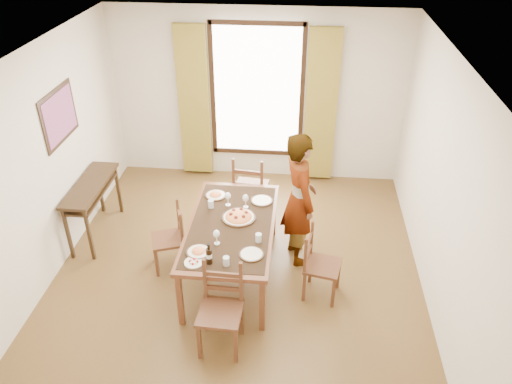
# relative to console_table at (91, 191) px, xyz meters

# --- Properties ---
(ground) EXTENTS (5.00, 5.00, 0.00)m
(ground) POSITION_rel_console_table_xyz_m (2.03, -0.60, -0.68)
(ground) COLOR #463015
(ground) RESTS_ON ground
(room_shell) EXTENTS (4.60, 5.10, 2.74)m
(room_shell) POSITION_rel_console_table_xyz_m (2.03, -0.47, 0.86)
(room_shell) COLOR beige
(room_shell) RESTS_ON ground
(console_table) EXTENTS (0.38, 1.20, 0.80)m
(console_table) POSITION_rel_console_table_xyz_m (0.00, 0.00, 0.00)
(console_table) COLOR #342111
(console_table) RESTS_ON ground
(dining_table) EXTENTS (1.01, 1.87, 0.76)m
(dining_table) POSITION_rel_console_table_xyz_m (1.97, -0.65, 0.01)
(dining_table) COLOR brown
(dining_table) RESTS_ON ground
(chair_west) EXTENTS (0.49, 0.49, 0.87)m
(chair_west) POSITION_rel_console_table_xyz_m (1.19, -0.57, -0.28)
(chair_west) COLOR brown
(chair_west) RESTS_ON ground
(chair_north) EXTENTS (0.50, 0.50, 1.03)m
(chair_north) POSITION_rel_console_table_xyz_m (2.06, 0.59, -0.20)
(chair_north) COLOR brown
(chair_north) RESTS_ON ground
(chair_south) EXTENTS (0.45, 0.45, 0.98)m
(chair_south) POSITION_rel_console_table_xyz_m (2.01, -1.76, -0.23)
(chair_south) COLOR brown
(chair_south) RESTS_ON ground
(chair_east) EXTENTS (0.47, 0.47, 0.89)m
(chair_east) POSITION_rel_console_table_xyz_m (3.02, -0.91, -0.27)
(chair_east) COLOR brown
(chair_east) RESTS_ON ground
(man) EXTENTS (0.90, 0.82, 1.75)m
(man) POSITION_rel_console_table_xyz_m (2.75, -0.23, 0.19)
(man) COLOR gray
(man) RESTS_ON ground
(plate_sw) EXTENTS (0.27, 0.27, 0.05)m
(plate_sw) POSITION_rel_console_table_xyz_m (1.69, -1.22, 0.10)
(plate_sw) COLOR silver
(plate_sw) RESTS_ON dining_table
(plate_se) EXTENTS (0.27, 0.27, 0.05)m
(plate_se) POSITION_rel_console_table_xyz_m (2.27, -1.20, 0.10)
(plate_se) COLOR silver
(plate_se) RESTS_ON dining_table
(plate_nw) EXTENTS (0.27, 0.27, 0.05)m
(plate_nw) POSITION_rel_console_table_xyz_m (1.68, -0.07, 0.10)
(plate_nw) COLOR silver
(plate_nw) RESTS_ON dining_table
(plate_ne) EXTENTS (0.27, 0.27, 0.05)m
(plate_ne) POSITION_rel_console_table_xyz_m (2.28, -0.13, 0.10)
(plate_ne) COLOR silver
(plate_ne) RESTS_ON dining_table
(pasta_platter) EXTENTS (0.40, 0.40, 0.10)m
(pasta_platter) POSITION_rel_console_table_xyz_m (2.04, -0.54, 0.12)
(pasta_platter) COLOR red
(pasta_platter) RESTS_ON dining_table
(caprese_plate) EXTENTS (0.20, 0.20, 0.04)m
(caprese_plate) POSITION_rel_console_table_xyz_m (1.67, -1.40, 0.09)
(caprese_plate) COLOR silver
(caprese_plate) RESTS_ON dining_table
(wine_glass_a) EXTENTS (0.08, 0.08, 0.18)m
(wine_glass_a) POSITION_rel_console_table_xyz_m (1.86, -1.04, 0.16)
(wine_glass_a) COLOR white
(wine_glass_a) RESTS_ON dining_table
(wine_glass_b) EXTENTS (0.08, 0.08, 0.18)m
(wine_glass_b) POSITION_rel_console_table_xyz_m (2.10, -0.29, 0.16)
(wine_glass_b) COLOR white
(wine_glass_b) RESTS_ON dining_table
(wine_glass_c) EXTENTS (0.08, 0.08, 0.18)m
(wine_glass_c) POSITION_rel_console_table_xyz_m (1.87, -0.26, 0.16)
(wine_glass_c) COLOR white
(wine_glass_c) RESTS_ON dining_table
(tumbler_a) EXTENTS (0.07, 0.07, 0.10)m
(tumbler_a) POSITION_rel_console_table_xyz_m (2.32, -0.95, 0.12)
(tumbler_a) COLOR silver
(tumbler_a) RESTS_ON dining_table
(tumbler_b) EXTENTS (0.07, 0.07, 0.10)m
(tumbler_b) POSITION_rel_console_table_xyz_m (1.67, -0.33, 0.12)
(tumbler_b) COLOR silver
(tumbler_b) RESTS_ON dining_table
(tumbler_c) EXTENTS (0.07, 0.07, 0.10)m
(tumbler_c) POSITION_rel_console_table_xyz_m (2.02, -1.39, 0.12)
(tumbler_c) COLOR silver
(tumbler_c) RESTS_ON dining_table
(wine_bottle) EXTENTS (0.07, 0.07, 0.25)m
(wine_bottle) POSITION_rel_console_table_xyz_m (1.84, -1.37, 0.20)
(wine_bottle) COLOR black
(wine_bottle) RESTS_ON dining_table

